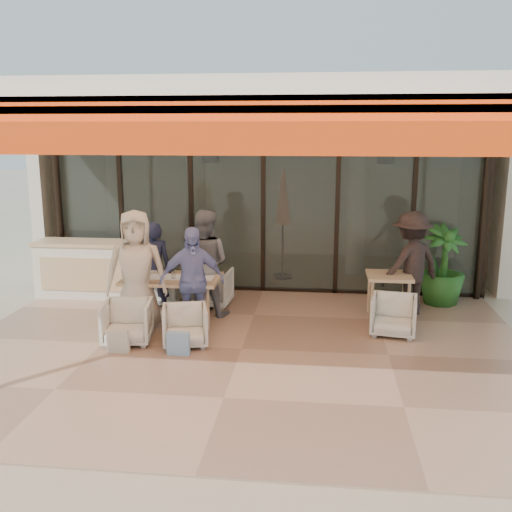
{
  "coord_description": "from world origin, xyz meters",
  "views": [
    {
      "loc": [
        1.03,
        -7.38,
        2.98
      ],
      "look_at": [
        0.1,
        0.9,
        1.15
      ],
      "focal_mm": 40.0,
      "sensor_mm": 36.0,
      "label": 1
    }
  ],
  "objects_px": {
    "chair_far_left": "(163,287)",
    "dining_table": "(172,281)",
    "potted_palm": "(442,265)",
    "diner_cream": "(136,272)",
    "chair_near_left": "(127,320)",
    "host_counter": "(88,269)",
    "chair_far_right": "(210,286)",
    "diner_navy": "(154,268)",
    "side_chair": "(394,314)",
    "diner_grey": "(204,263)",
    "standing_woman": "(411,264)",
    "chair_near_right": "(185,324)",
    "diner_periwinkle": "(192,281)",
    "side_table": "(389,281)"
  },
  "relations": [
    {
      "from": "host_counter",
      "to": "dining_table",
      "type": "distance_m",
      "value": 2.27
    },
    {
      "from": "side_table",
      "to": "chair_near_right",
      "type": "bearing_deg",
      "value": -153.09
    },
    {
      "from": "side_chair",
      "to": "diner_navy",
      "type": "bearing_deg",
      "value": -179.98
    },
    {
      "from": "chair_far_left",
      "to": "chair_near_right",
      "type": "relative_size",
      "value": 0.98
    },
    {
      "from": "chair_near_left",
      "to": "host_counter",
      "type": "bearing_deg",
      "value": 115.06
    },
    {
      "from": "chair_near_left",
      "to": "diner_periwinkle",
      "type": "distance_m",
      "value": 1.09
    },
    {
      "from": "host_counter",
      "to": "diner_grey",
      "type": "xyz_separation_m",
      "value": [
        2.32,
        -0.79,
        0.34
      ]
    },
    {
      "from": "host_counter",
      "to": "side_table",
      "type": "relative_size",
      "value": 2.48
    },
    {
      "from": "chair_near_right",
      "to": "diner_periwinkle",
      "type": "xyz_separation_m",
      "value": [
        0.0,
        0.5,
        0.5
      ]
    },
    {
      "from": "chair_near_right",
      "to": "side_table",
      "type": "height_order",
      "value": "side_table"
    },
    {
      "from": "chair_far_right",
      "to": "side_table",
      "type": "distance_m",
      "value": 3.02
    },
    {
      "from": "chair_near_left",
      "to": "side_chair",
      "type": "height_order",
      "value": "chair_near_left"
    },
    {
      "from": "chair_far_left",
      "to": "chair_far_right",
      "type": "height_order",
      "value": "chair_far_right"
    },
    {
      "from": "host_counter",
      "to": "chair_far_left",
      "type": "distance_m",
      "value": 1.53
    },
    {
      "from": "diner_cream",
      "to": "potted_palm",
      "type": "bearing_deg",
      "value": 8.81
    },
    {
      "from": "chair_near_left",
      "to": "diner_periwinkle",
      "type": "xyz_separation_m",
      "value": [
        0.84,
        0.5,
        0.47
      ]
    },
    {
      "from": "side_table",
      "to": "side_chair",
      "type": "bearing_deg",
      "value": -90.0
    },
    {
      "from": "chair_far_left",
      "to": "diner_navy",
      "type": "relative_size",
      "value": 0.4
    },
    {
      "from": "diner_cream",
      "to": "chair_far_right",
      "type": "bearing_deg",
      "value": 46.15
    },
    {
      "from": "chair_far_right",
      "to": "diner_navy",
      "type": "height_order",
      "value": "diner_navy"
    },
    {
      "from": "chair_far_right",
      "to": "diner_periwinkle",
      "type": "height_order",
      "value": "diner_periwinkle"
    },
    {
      "from": "diner_grey",
      "to": "standing_woman",
      "type": "bearing_deg",
      "value": -168.65
    },
    {
      "from": "diner_cream",
      "to": "side_table",
      "type": "bearing_deg",
      "value": 1.95
    },
    {
      "from": "diner_periwinkle",
      "to": "side_chair",
      "type": "xyz_separation_m",
      "value": [
        2.98,
        0.26,
        -0.48
      ]
    },
    {
      "from": "diner_grey",
      "to": "standing_woman",
      "type": "xyz_separation_m",
      "value": [
        3.35,
        0.36,
        -0.01
      ]
    },
    {
      "from": "potted_palm",
      "to": "side_table",
      "type": "bearing_deg",
      "value": -137.9
    },
    {
      "from": "diner_cream",
      "to": "diner_grey",
      "type": "bearing_deg",
      "value": 34.09
    },
    {
      "from": "chair_near_left",
      "to": "side_table",
      "type": "bearing_deg",
      "value": 12.66
    },
    {
      "from": "dining_table",
      "to": "potted_palm",
      "type": "bearing_deg",
      "value": 18.36
    },
    {
      "from": "chair_far_left",
      "to": "chair_near_right",
      "type": "distance_m",
      "value": 2.08
    },
    {
      "from": "chair_far_left",
      "to": "diner_periwinkle",
      "type": "distance_m",
      "value": 1.71
    },
    {
      "from": "dining_table",
      "to": "chair_far_right",
      "type": "xyz_separation_m",
      "value": [
        0.43,
        0.94,
        -0.33
      ]
    },
    {
      "from": "chair_far_left",
      "to": "dining_table",
      "type": "bearing_deg",
      "value": 114.69
    },
    {
      "from": "chair_near_left",
      "to": "standing_woman",
      "type": "xyz_separation_m",
      "value": [
        4.19,
        1.76,
        0.52
      ]
    },
    {
      "from": "chair_far_left",
      "to": "side_table",
      "type": "bearing_deg",
      "value": 175.2
    },
    {
      "from": "chair_far_right",
      "to": "diner_navy",
      "type": "xyz_separation_m",
      "value": [
        -0.84,
        -0.5,
        0.42
      ]
    },
    {
      "from": "chair_near_right",
      "to": "potted_palm",
      "type": "bearing_deg",
      "value": 17.1
    },
    {
      "from": "chair_far_right",
      "to": "diner_periwinkle",
      "type": "distance_m",
      "value": 1.47
    },
    {
      "from": "diner_grey",
      "to": "chair_far_left",
      "type": "bearing_deg",
      "value": -25.54
    },
    {
      "from": "potted_palm",
      "to": "dining_table",
      "type": "bearing_deg",
      "value": -161.64
    },
    {
      "from": "host_counter",
      "to": "side_chair",
      "type": "distance_m",
      "value": 5.49
    },
    {
      "from": "diner_cream",
      "to": "standing_woman",
      "type": "xyz_separation_m",
      "value": [
        4.19,
        1.26,
        -0.06
      ]
    },
    {
      "from": "chair_far_left",
      "to": "diner_cream",
      "type": "relative_size",
      "value": 0.33
    },
    {
      "from": "chair_far_right",
      "to": "potted_palm",
      "type": "height_order",
      "value": "potted_palm"
    },
    {
      "from": "diner_navy",
      "to": "chair_near_right",
      "type": "bearing_deg",
      "value": 104.41
    },
    {
      "from": "chair_far_right",
      "to": "side_chair",
      "type": "height_order",
      "value": "chair_far_right"
    },
    {
      "from": "chair_near_left",
      "to": "diner_periwinkle",
      "type": "relative_size",
      "value": 0.42
    },
    {
      "from": "chair_near_left",
      "to": "potted_palm",
      "type": "xyz_separation_m",
      "value": [
        4.82,
        2.42,
        0.36
      ]
    },
    {
      "from": "dining_table",
      "to": "chair_near_right",
      "type": "relative_size",
      "value": 2.36
    },
    {
      "from": "diner_cream",
      "to": "chair_far_left",
      "type": "bearing_deg",
      "value": 77.11
    }
  ]
}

